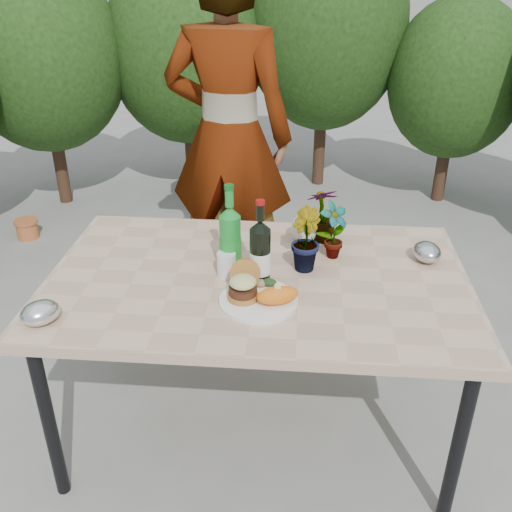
# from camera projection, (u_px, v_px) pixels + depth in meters

# --- Properties ---
(ground) EXTENTS (80.00, 80.00, 0.00)m
(ground) POSITION_uv_depth(u_px,v_px,m) (257.00, 422.00, 2.53)
(ground) COLOR slate
(ground) RESTS_ON ground
(patio_table) EXTENTS (1.60, 1.00, 0.75)m
(patio_table) POSITION_uv_depth(u_px,v_px,m) (258.00, 289.00, 2.20)
(patio_table) COLOR tan
(patio_table) RESTS_ON ground
(shrub_hedge) EXTENTS (6.91, 5.08, 2.16)m
(shrub_hedge) POSITION_uv_depth(u_px,v_px,m) (302.00, 87.00, 3.40)
(shrub_hedge) COLOR #382316
(shrub_hedge) RESTS_ON ground
(dinner_plate) EXTENTS (0.28, 0.28, 0.01)m
(dinner_plate) POSITION_uv_depth(u_px,v_px,m) (259.00, 301.00, 2.01)
(dinner_plate) COLOR white
(dinner_plate) RESTS_ON patio_table
(burger_stack) EXTENTS (0.11, 0.16, 0.11)m
(burger_stack) POSITION_uv_depth(u_px,v_px,m) (243.00, 284.00, 2.00)
(burger_stack) COLOR #B7722D
(burger_stack) RESTS_ON dinner_plate
(sweet_potato) EXTENTS (0.17, 0.12, 0.06)m
(sweet_potato) POSITION_uv_depth(u_px,v_px,m) (278.00, 295.00, 1.97)
(sweet_potato) COLOR orange
(sweet_potato) RESTS_ON dinner_plate
(grilled_veg) EXTENTS (0.08, 0.05, 0.03)m
(grilled_veg) POSITION_uv_depth(u_px,v_px,m) (265.00, 283.00, 2.08)
(grilled_veg) COLOR olive
(grilled_veg) RESTS_ON dinner_plate
(wine_bottle) EXTENTS (0.08, 0.08, 0.33)m
(wine_bottle) POSITION_uv_depth(u_px,v_px,m) (260.00, 254.00, 2.08)
(wine_bottle) COLOR black
(wine_bottle) RESTS_ON patio_table
(sparkling_water) EXTENTS (0.08, 0.08, 0.35)m
(sparkling_water) POSITION_uv_depth(u_px,v_px,m) (230.00, 240.00, 2.16)
(sparkling_water) COLOR #18872A
(sparkling_water) RESTS_ON patio_table
(plastic_cup) EXTENTS (0.07, 0.07, 0.09)m
(plastic_cup) POSITION_uv_depth(u_px,v_px,m) (226.00, 264.00, 2.16)
(plastic_cup) COLOR silver
(plastic_cup) RESTS_ON patio_table
(seedling_left) EXTENTS (0.15, 0.15, 0.24)m
(seedling_left) POSITION_uv_depth(u_px,v_px,m) (334.00, 231.00, 2.25)
(seedling_left) COLOR #296021
(seedling_left) RESTS_ON patio_table
(seedling_mid) EXTENTS (0.15, 0.17, 0.25)m
(seedling_mid) POSITION_uv_depth(u_px,v_px,m) (304.00, 239.00, 2.18)
(seedling_mid) COLOR #205A1F
(seedling_mid) RESTS_ON patio_table
(seedling_right) EXTENTS (0.17, 0.17, 0.24)m
(seedling_right) POSITION_uv_depth(u_px,v_px,m) (323.00, 214.00, 2.40)
(seedling_right) COLOR #20521C
(seedling_right) RESTS_ON patio_table
(blue_bowl) EXTENTS (0.14, 0.14, 0.09)m
(blue_bowl) POSITION_uv_depth(u_px,v_px,m) (305.00, 230.00, 2.42)
(blue_bowl) COLOR silver
(blue_bowl) RESTS_ON patio_table
(foil_packet_left) EXTENTS (0.17, 0.17, 0.08)m
(foil_packet_left) POSITION_uv_depth(u_px,v_px,m) (40.00, 313.00, 1.89)
(foil_packet_left) COLOR silver
(foil_packet_left) RESTS_ON patio_table
(foil_packet_right) EXTENTS (0.13, 0.15, 0.08)m
(foil_packet_right) POSITION_uv_depth(u_px,v_px,m) (427.00, 252.00, 2.27)
(foil_packet_right) COLOR #B3B5BA
(foil_packet_right) RESTS_ON patio_table
(person) EXTENTS (0.76, 0.55, 1.92)m
(person) POSITION_uv_depth(u_px,v_px,m) (229.00, 137.00, 3.07)
(person) COLOR #99614C
(person) RESTS_ON ground
(terracotta_pot) EXTENTS (0.17, 0.17, 0.14)m
(terracotta_pot) POSITION_uv_depth(u_px,v_px,m) (27.00, 229.00, 4.13)
(terracotta_pot) COLOR #BB6130
(terracotta_pot) RESTS_ON ground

